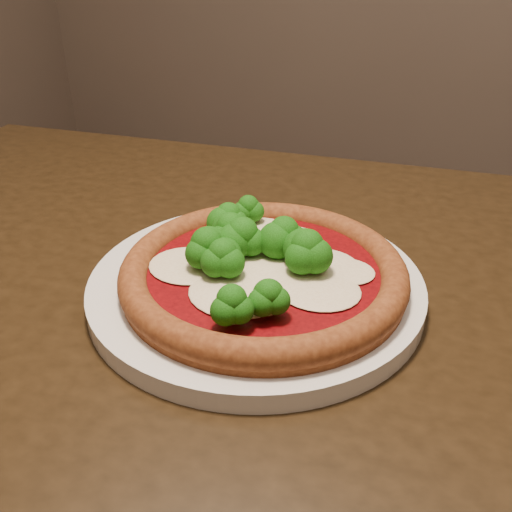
% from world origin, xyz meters
% --- Properties ---
extents(dining_table, '(1.12, 0.95, 0.75)m').
position_xyz_m(dining_table, '(-0.10, -0.20, 0.65)').
color(dining_table, black).
rests_on(dining_table, floor).
extents(plate, '(0.30, 0.30, 0.02)m').
position_xyz_m(plate, '(-0.08, -0.14, 0.76)').
color(plate, silver).
rests_on(plate, dining_table).
extents(pizza, '(0.25, 0.25, 0.06)m').
position_xyz_m(pizza, '(-0.08, -0.14, 0.79)').
color(pizza, brown).
rests_on(pizza, plate).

